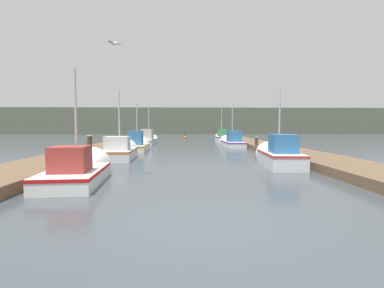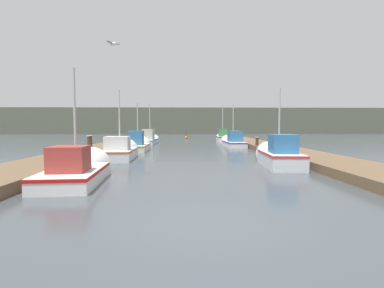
{
  "view_description": "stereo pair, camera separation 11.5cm",
  "coord_description": "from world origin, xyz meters",
  "px_view_note": "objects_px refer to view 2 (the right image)",
  "views": [
    {
      "loc": [
        -0.46,
        -5.64,
        1.94
      ],
      "look_at": [
        0.09,
        10.9,
        0.9
      ],
      "focal_mm": 28.0,
      "sensor_mm": 36.0,
      "label": 1
    },
    {
      "loc": [
        -0.35,
        -5.64,
        1.94
      ],
      "look_at": [
        0.09,
        10.9,
        0.9
      ],
      "focal_mm": 28.0,
      "sensor_mm": 36.0,
      "label": 2
    }
  ],
  "objects_px": {
    "fishing_boat_3": "(138,145)",
    "fishing_boat_2": "(120,151)",
    "channel_buoy": "(186,138)",
    "mooring_piling_2": "(90,149)",
    "mooring_piling_1": "(115,145)",
    "seagull_lead": "(113,44)",
    "fishing_boat_5": "(150,139)",
    "mooring_piling_0": "(241,139)",
    "fishing_boat_4": "(233,142)",
    "fishing_boat_1": "(278,155)",
    "fishing_boat_0": "(78,170)",
    "mooring_piling_3": "(257,144)",
    "fishing_boat_6": "(223,137)"
  },
  "relations": [
    {
      "from": "fishing_boat_3",
      "to": "fishing_boat_2",
      "type": "bearing_deg",
      "value": -92.75
    },
    {
      "from": "channel_buoy",
      "to": "mooring_piling_2",
      "type": "bearing_deg",
      "value": -100.38
    },
    {
      "from": "channel_buoy",
      "to": "mooring_piling_1",
      "type": "bearing_deg",
      "value": -102.18
    },
    {
      "from": "channel_buoy",
      "to": "seagull_lead",
      "type": "relative_size",
      "value": 1.92
    },
    {
      "from": "fishing_boat_5",
      "to": "fishing_boat_2",
      "type": "bearing_deg",
      "value": -88.91
    },
    {
      "from": "fishing_boat_5",
      "to": "seagull_lead",
      "type": "relative_size",
      "value": 12.35
    },
    {
      "from": "mooring_piling_2",
      "to": "mooring_piling_1",
      "type": "bearing_deg",
      "value": 88.19
    },
    {
      "from": "mooring_piling_0",
      "to": "fishing_boat_4",
      "type": "bearing_deg",
      "value": -124.59
    },
    {
      "from": "mooring_piling_2",
      "to": "fishing_boat_1",
      "type": "bearing_deg",
      "value": -6.29
    },
    {
      "from": "mooring_piling_1",
      "to": "fishing_boat_4",
      "type": "bearing_deg",
      "value": 39.23
    },
    {
      "from": "fishing_boat_1",
      "to": "channel_buoy",
      "type": "distance_m",
      "value": 28.88
    },
    {
      "from": "fishing_boat_3",
      "to": "fishing_boat_4",
      "type": "relative_size",
      "value": 0.87
    },
    {
      "from": "mooring_piling_0",
      "to": "seagull_lead",
      "type": "bearing_deg",
      "value": -113.82
    },
    {
      "from": "fishing_boat_0",
      "to": "fishing_boat_1",
      "type": "distance_m",
      "value": 9.01
    },
    {
      "from": "fishing_boat_0",
      "to": "fishing_boat_5",
      "type": "distance_m",
      "value": 21.18
    },
    {
      "from": "seagull_lead",
      "to": "mooring_piling_0",
      "type": "bearing_deg",
      "value": 13.06
    },
    {
      "from": "mooring_piling_3",
      "to": "seagull_lead",
      "type": "xyz_separation_m",
      "value": [
        -8.15,
        -12.1,
        4.29
      ]
    },
    {
      "from": "fishing_boat_2",
      "to": "fishing_boat_6",
      "type": "relative_size",
      "value": 0.82
    },
    {
      "from": "fishing_boat_1",
      "to": "fishing_boat_6",
      "type": "relative_size",
      "value": 0.83
    },
    {
      "from": "fishing_boat_6",
      "to": "channel_buoy",
      "type": "relative_size",
      "value": 5.6
    },
    {
      "from": "fishing_boat_5",
      "to": "channel_buoy",
      "type": "xyz_separation_m",
      "value": [
        3.86,
        11.11,
        -0.32
      ]
    },
    {
      "from": "mooring_piling_1",
      "to": "channel_buoy",
      "type": "xyz_separation_m",
      "value": [
        4.89,
        22.64,
        -0.46
      ]
    },
    {
      "from": "fishing_boat_2",
      "to": "fishing_boat_3",
      "type": "relative_size",
      "value": 0.9
    },
    {
      "from": "mooring_piling_2",
      "to": "channel_buoy",
      "type": "bearing_deg",
      "value": 79.62
    },
    {
      "from": "fishing_boat_0",
      "to": "fishing_boat_2",
      "type": "relative_size",
      "value": 1.01
    },
    {
      "from": "fishing_boat_3",
      "to": "channel_buoy",
      "type": "xyz_separation_m",
      "value": [
        3.82,
        19.58,
        -0.26
      ]
    },
    {
      "from": "fishing_boat_0",
      "to": "fishing_boat_2",
      "type": "xyz_separation_m",
      "value": [
        -0.05,
        7.13,
        0.05
      ]
    },
    {
      "from": "fishing_boat_4",
      "to": "mooring_piling_2",
      "type": "xyz_separation_m",
      "value": [
        -9.25,
        -12.32,
        0.29
      ]
    },
    {
      "from": "fishing_boat_2",
      "to": "channel_buoy",
      "type": "distance_m",
      "value": 25.49
    },
    {
      "from": "fishing_boat_2",
      "to": "seagull_lead",
      "type": "xyz_separation_m",
      "value": [
        1.23,
        -6.73,
        4.4
      ]
    },
    {
      "from": "mooring_piling_0",
      "to": "seagull_lead",
      "type": "relative_size",
      "value": 2.33
    },
    {
      "from": "fishing_boat_4",
      "to": "mooring_piling_0",
      "type": "bearing_deg",
      "value": 54.22
    },
    {
      "from": "fishing_boat_6",
      "to": "mooring_piling_2",
      "type": "height_order",
      "value": "fishing_boat_6"
    },
    {
      "from": "fishing_boat_1",
      "to": "mooring_piling_3",
      "type": "xyz_separation_m",
      "value": [
        1.14,
        8.77,
        0.02
      ]
    },
    {
      "from": "fishing_boat_4",
      "to": "fishing_boat_6",
      "type": "distance_m",
      "value": 8.05
    },
    {
      "from": "mooring_piling_2",
      "to": "seagull_lead",
      "type": "distance_m",
      "value": 6.39
    },
    {
      "from": "mooring_piling_0",
      "to": "seagull_lead",
      "type": "height_order",
      "value": "seagull_lead"
    },
    {
      "from": "fishing_boat_3",
      "to": "fishing_boat_0",
      "type": "bearing_deg",
      "value": -91.38
    },
    {
      "from": "mooring_piling_2",
      "to": "mooring_piling_3",
      "type": "relative_size",
      "value": 1.38
    },
    {
      "from": "fishing_boat_0",
      "to": "channel_buoy",
      "type": "distance_m",
      "value": 32.54
    },
    {
      "from": "fishing_boat_0",
      "to": "fishing_boat_5",
      "type": "height_order",
      "value": "fishing_boat_5"
    },
    {
      "from": "fishing_boat_1",
      "to": "mooring_piling_0",
      "type": "distance_m",
      "value": 14.88
    },
    {
      "from": "mooring_piling_0",
      "to": "fishing_boat_0",
      "type": "bearing_deg",
      "value": -116.37
    },
    {
      "from": "fishing_boat_4",
      "to": "mooring_piling_1",
      "type": "height_order",
      "value": "fishing_boat_4"
    },
    {
      "from": "fishing_boat_2",
      "to": "mooring_piling_3",
      "type": "xyz_separation_m",
      "value": [
        9.38,
        5.37,
        0.1
      ]
    },
    {
      "from": "mooring_piling_3",
      "to": "channel_buoy",
      "type": "bearing_deg",
      "value": 105.17
    },
    {
      "from": "fishing_boat_1",
      "to": "fishing_boat_4",
      "type": "distance_m",
      "value": 13.35
    },
    {
      "from": "fishing_boat_1",
      "to": "mooring_piling_3",
      "type": "bearing_deg",
      "value": 86.87
    },
    {
      "from": "fishing_boat_2",
      "to": "channel_buoy",
      "type": "relative_size",
      "value": 4.58
    },
    {
      "from": "fishing_boat_1",
      "to": "fishing_boat_6",
      "type": "xyz_separation_m",
      "value": [
        0.08,
        21.39,
        -0.01
      ]
    }
  ]
}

